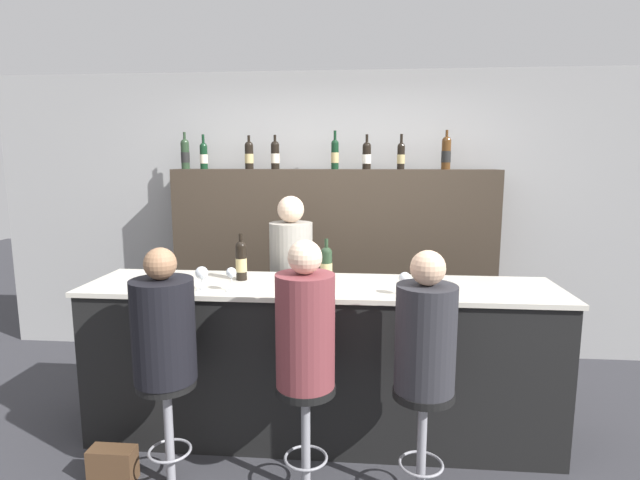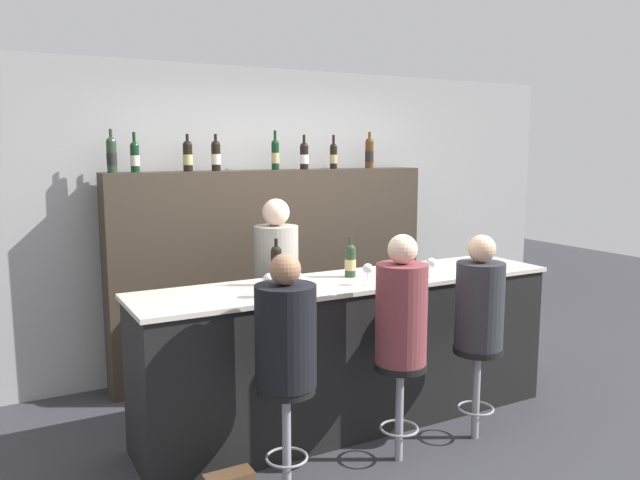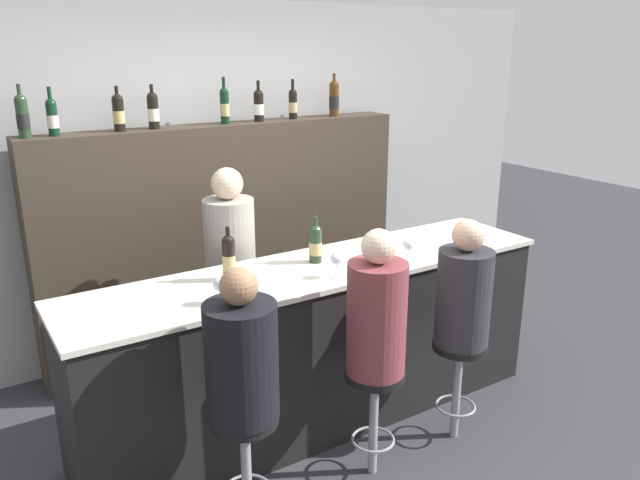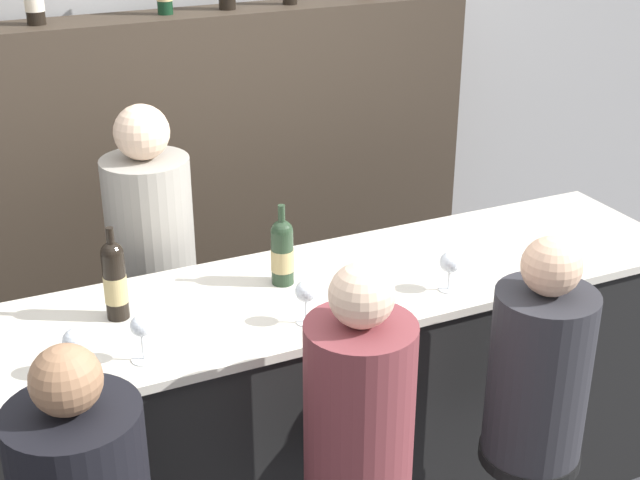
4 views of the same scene
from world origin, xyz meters
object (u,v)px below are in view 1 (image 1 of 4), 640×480
at_px(wine_bottle_backbar_4, 335,154).
at_px(wine_bottle_backbar_7, 446,153).
at_px(wine_bottle_backbar_5, 367,155).
at_px(wine_glass_3, 405,279).
at_px(wine_bottle_backbar_3, 275,155).
at_px(wine_glass_0, 202,274).
at_px(wine_bottle_backbar_6, 401,156).
at_px(guest_seated_middle, 305,324).
at_px(wine_bottle_counter_0, 241,260).
at_px(bar_stool_middle, 306,411).
at_px(wine_bottle_counter_1, 326,264).
at_px(bar_stool_left, 168,405).
at_px(wine_bottle_backbar_1, 204,155).
at_px(wine_bottle_backbar_0, 185,154).
at_px(guest_seated_right, 426,332).
at_px(guest_seated_left, 163,326).
at_px(handbag, 113,465).
at_px(bartender, 292,303).
at_px(wine_bottle_backbar_2, 249,155).
at_px(wine_glass_1, 231,274).
at_px(wine_glass_2, 316,276).
at_px(bar_stool_right, 423,416).

relative_size(wine_bottle_backbar_4, wine_bottle_backbar_7, 1.00).
xyz_separation_m(wine_bottle_backbar_5, wine_glass_3, (0.23, -1.48, -0.73)).
height_order(wine_bottle_backbar_3, wine_glass_0, wine_bottle_backbar_3).
relative_size(wine_bottle_backbar_5, wine_bottle_backbar_6, 1.00).
bearing_deg(wine_bottle_backbar_7, guest_seated_middle, -117.63).
height_order(wine_bottle_counter_0, guest_seated_middle, guest_seated_middle).
xyz_separation_m(wine_bottle_backbar_4, bar_stool_middle, (-0.04, -1.88, -1.39)).
bearing_deg(bar_stool_middle, wine_bottle_counter_1, 85.17).
xyz_separation_m(wine_bottle_backbar_7, bar_stool_left, (-1.75, -1.88, -1.39)).
bearing_deg(wine_bottle_backbar_1, wine_bottle_backbar_4, 0.00).
relative_size(wine_bottle_backbar_0, wine_bottle_backbar_6, 1.08).
relative_size(wine_bottle_counter_0, wine_bottle_backbar_3, 1.05).
relative_size(wine_bottle_backbar_0, guest_seated_right, 0.44).
bearing_deg(guest_seated_left, wine_bottle_backbar_7, 47.04).
relative_size(guest_seated_left, handbag, 2.82).
relative_size(wine_bottle_backbar_4, bartender, 0.21).
distance_m(wine_bottle_backbar_2, wine_glass_1, 1.66).
distance_m(wine_glass_2, bar_stool_middle, 0.77).
bearing_deg(bar_stool_right, wine_bottle_counter_1, 129.42).
xyz_separation_m(wine_bottle_backbar_5, guest_seated_right, (0.31, -1.88, -0.91)).
distance_m(guest_seated_middle, bartender, 1.29).
height_order(wine_glass_0, wine_glass_1, wine_glass_0).
relative_size(wine_bottle_counter_0, guest_seated_right, 0.42).
distance_m(bar_stool_left, bartender, 1.36).
relative_size(wine_bottle_backbar_2, bar_stool_middle, 0.47).
relative_size(guest_seated_middle, bartender, 0.51).
xyz_separation_m(wine_bottle_backbar_5, handbag, (-1.42, -1.88, -1.75)).
distance_m(wine_bottle_backbar_4, wine_bottle_backbar_6, 0.57).
distance_m(wine_bottle_counter_1, bartender, 0.77).
height_order(wine_bottle_backbar_3, bar_stool_right, wine_bottle_backbar_3).
bearing_deg(guest_seated_left, wine_glass_0, 78.04).
height_order(wine_glass_0, bar_stool_middle, wine_glass_0).
distance_m(wine_glass_3, bar_stool_left, 1.51).
bearing_deg(wine_bottle_backbar_2, guest_seated_middle, -69.20).
relative_size(bar_stool_left, bartender, 0.41).
bearing_deg(bar_stool_middle, wine_glass_2, 87.36).
xyz_separation_m(wine_bottle_counter_1, bar_stool_left, (-0.83, -0.69, -0.66)).
distance_m(wine_glass_0, wine_glass_2, 0.70).
relative_size(wine_bottle_backbar_3, wine_bottle_backbar_6, 0.99).
relative_size(wine_glass_1, bar_stool_left, 0.23).
bearing_deg(wine_bottle_counter_1, wine_glass_1, -153.08).
distance_m(wine_glass_0, bartender, 1.02).
height_order(wine_bottle_backbar_4, guest_seated_middle, wine_bottle_backbar_4).
bearing_deg(wine_glass_2, bartender, 108.17).
bearing_deg(wine_bottle_counter_1, handbag, -149.56).
bearing_deg(bar_stool_right, bar_stool_middle, 180.00).
distance_m(wine_bottle_counter_1, bar_stool_right, 1.11).
relative_size(wine_bottle_backbar_7, bar_stool_left, 0.53).
height_order(wine_bottle_backbar_3, handbag, wine_bottle_backbar_3).
relative_size(wine_bottle_backbar_2, wine_bottle_backbar_7, 0.89).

